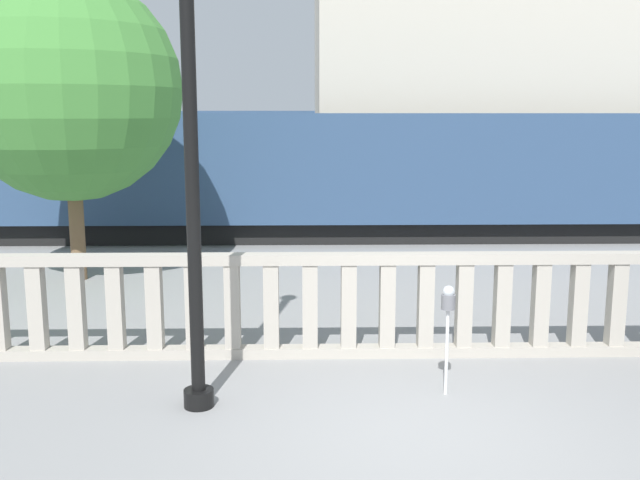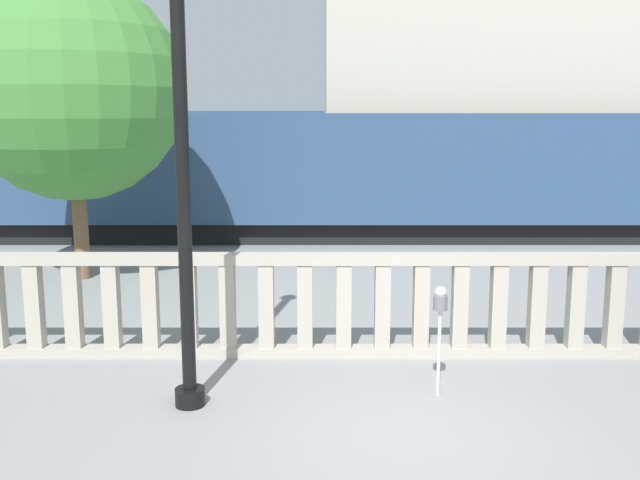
{
  "view_description": "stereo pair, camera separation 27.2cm",
  "coord_description": "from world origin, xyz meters",
  "px_view_note": "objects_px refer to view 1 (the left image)",
  "views": [
    {
      "loc": [
        -1.1,
        -6.74,
        3.2
      ],
      "look_at": [
        -0.87,
        3.44,
        1.42
      ],
      "focal_mm": 40.0,
      "sensor_mm": 36.0,
      "label": 1
    },
    {
      "loc": [
        -0.83,
        -6.74,
        3.2
      ],
      "look_at": [
        -0.87,
        3.44,
        1.42
      ],
      "focal_mm": 40.0,
      "sensor_mm": 36.0,
      "label": 2
    }
  ],
  "objects_px": {
    "lamppost": "(191,147)",
    "tree_left": "(69,89)",
    "parking_meter": "(448,308)",
    "train_far": "(205,148)",
    "train_near": "(484,172)"
  },
  "relations": [
    {
      "from": "parking_meter",
      "to": "train_far",
      "type": "height_order",
      "value": "train_far"
    },
    {
      "from": "train_far",
      "to": "tree_left",
      "type": "distance_m",
      "value": 18.11
    },
    {
      "from": "parking_meter",
      "to": "train_near",
      "type": "height_order",
      "value": "train_near"
    },
    {
      "from": "parking_meter",
      "to": "train_far",
      "type": "distance_m",
      "value": 24.81
    },
    {
      "from": "lamppost",
      "to": "parking_meter",
      "type": "height_order",
      "value": "lamppost"
    },
    {
      "from": "parking_meter",
      "to": "train_near",
      "type": "relative_size",
      "value": 0.05
    },
    {
      "from": "lamppost",
      "to": "train_far",
      "type": "distance_m",
      "value": 24.58
    },
    {
      "from": "parking_meter",
      "to": "train_near",
      "type": "bearing_deg",
      "value": 74.01
    },
    {
      "from": "parking_meter",
      "to": "lamppost",
      "type": "bearing_deg",
      "value": -174.12
    },
    {
      "from": "lamppost",
      "to": "train_far",
      "type": "relative_size",
      "value": 0.27
    },
    {
      "from": "lamppost",
      "to": "tree_left",
      "type": "xyz_separation_m",
      "value": [
        -3.27,
        6.34,
        0.82
      ]
    },
    {
      "from": "train_far",
      "to": "tree_left",
      "type": "relative_size",
      "value": 3.66
    },
    {
      "from": "lamppost",
      "to": "train_far",
      "type": "bearing_deg",
      "value": 97.46
    },
    {
      "from": "lamppost",
      "to": "tree_left",
      "type": "distance_m",
      "value": 7.18
    },
    {
      "from": "parking_meter",
      "to": "tree_left",
      "type": "bearing_deg",
      "value": 135.2
    }
  ]
}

